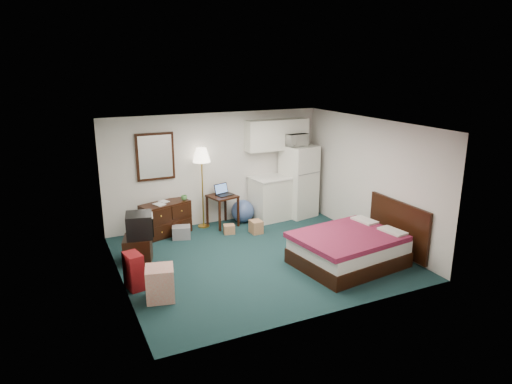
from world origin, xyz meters
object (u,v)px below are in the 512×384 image
suitcase (134,271)px  tv_stand (138,250)px  floor_lamp (203,188)px  dresser (166,219)px  bed (348,249)px  fridge (299,181)px  kitchen_counter (271,199)px  desk (223,211)px

suitcase → tv_stand: bearing=64.4°
floor_lamp → suitcase: floor_lamp is taller
floor_lamp → dresser: bearing=-173.1°
floor_lamp → bed: bearing=-60.3°
fridge → suitcase: size_ratio=2.80×
bed → suitcase: 3.76m
fridge → floor_lamp: bearing=163.6°
fridge → kitchen_counter: bearing=164.2°
floor_lamp → fridge: floor_lamp is taller
desk → tv_stand: desk is taller
kitchen_counter → fridge: size_ratio=0.58×
desk → kitchen_counter: 1.22m
kitchen_counter → bed: (0.10, -2.88, -0.20)m
floor_lamp → fridge: 2.34m
desk → suitcase: desk is taller
tv_stand → suitcase: suitcase is taller
suitcase → dresser: bearing=52.5°
floor_lamp → fridge: bearing=-4.7°
desk → bed: size_ratio=0.39×
desk → fridge: 1.98m
desk → fridge: size_ratio=0.42×
kitchen_counter → bed: size_ratio=0.53×
fridge → bed: 2.95m
tv_stand → desk: bearing=45.3°
dresser → bed: size_ratio=0.56×
bed → fridge: bearing=70.7°
tv_stand → bed: bearing=-10.5°
bed → kitchen_counter: bearing=84.7°
kitchen_counter → tv_stand: bearing=-167.0°
kitchen_counter → dresser: bearing=173.1°
kitchen_counter → tv_stand: size_ratio=1.84×
dresser → bed: (2.61, -2.92, -0.06)m
floor_lamp → suitcase: bearing=-130.5°
desk → bed: (1.31, -2.90, -0.06)m
fridge → tv_stand: fridge is taller
desk → suitcase: 3.22m
kitchen_counter → bed: kitchen_counter is taller
kitchen_counter → suitcase: (-3.59, -2.16, -0.18)m
dresser → kitchen_counter: size_ratio=1.06×
tv_stand → suitcase: 1.04m
kitchen_counter → floor_lamp: bearing=169.0°
desk → floor_lamp: bearing=150.3°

